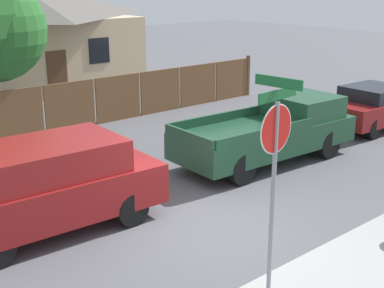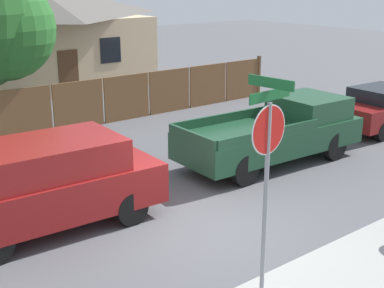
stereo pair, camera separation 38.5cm
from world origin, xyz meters
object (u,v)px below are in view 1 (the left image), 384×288
Objects in this scene: house at (19,34)px; stop_sign at (275,153)px; orange_pickup at (272,131)px; parked_sedan at (375,106)px; red_suv at (46,184)px.

house is 19.65m from stop_sign.
house is at bearing 95.65° from orange_pickup.
parked_sedan is at bearing 17.92° from stop_sign.
stop_sign is (1.55, -4.50, 1.44)m from red_suv.
red_suv is 0.84× the size of orange_pickup.
house reaches higher than orange_pickup.
stop_sign is (-4.34, -19.17, -0.01)m from house.
orange_pickup is at bearing 35.66° from stop_sign.
stop_sign is (-10.36, -4.50, 1.68)m from parked_sedan.
stop_sign reaches higher than orange_pickup.
orange_pickup is 6.99m from stop_sign.
parked_sedan is at bearing 2.62° from red_suv.
red_suv is at bearing -177.49° from orange_pickup.
red_suv is (-5.89, -14.67, -1.45)m from house.
stop_sign reaches higher than parked_sedan.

